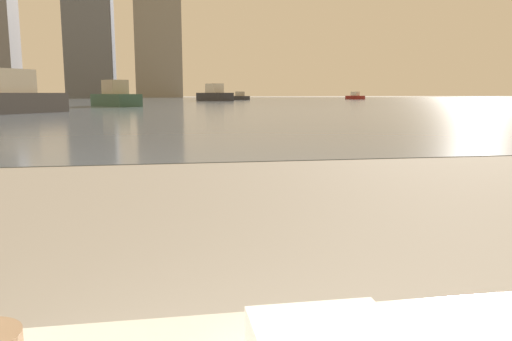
# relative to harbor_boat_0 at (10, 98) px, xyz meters

# --- Properties ---
(harbor_water) EXTENTS (180.00, 110.00, 0.01)m
(harbor_water) POSITION_rel_harbor_boat_0_xyz_m (7.67, 36.47, -0.73)
(harbor_water) COLOR slate
(harbor_water) RESTS_ON ground_plane
(harbor_boat_0) EXTENTS (4.65, 5.64, 2.07)m
(harbor_boat_0) POSITION_rel_harbor_boat_0_xyz_m (0.00, 0.00, 0.00)
(harbor_boat_0) COLOR #4C4C51
(harbor_boat_0) RESTS_ON harbor_water
(harbor_boat_1) EXTENTS (4.38, 5.99, 2.15)m
(harbor_boat_1) POSITION_rel_harbor_boat_0_xyz_m (13.14, 38.10, 0.03)
(harbor_boat_1) COLOR #2D2D33
(harbor_boat_1) RESTS_ON harbor_water
(harbor_boat_2) EXTENTS (4.05, 5.26, 1.90)m
(harbor_boat_2) POSITION_rel_harbor_boat_0_xyz_m (3.58, 12.62, -0.06)
(harbor_boat_2) COLOR #335647
(harbor_boat_2) RESTS_ON harbor_water
(harbor_boat_3) EXTENTS (2.55, 3.27, 1.18)m
(harbor_boat_3) POSITION_rel_harbor_boat_0_xyz_m (17.57, 46.43, -0.31)
(harbor_boat_3) COLOR #2D2D33
(harbor_boat_3) RESTS_ON harbor_water
(harbor_boat_4) EXTENTS (2.44, 3.32, 1.19)m
(harbor_boat_4) POSITION_rel_harbor_boat_0_xyz_m (36.56, 50.46, -0.31)
(harbor_boat_4) COLOR maroon
(harbor_boat_4) RESTS_ON harbor_water
(skyline_tower_1) EXTENTS (9.90, 9.20, 32.40)m
(skyline_tower_1) POSITION_rel_harbor_boat_0_xyz_m (-9.35, 92.47, 15.46)
(skyline_tower_1) COLOR slate
(skyline_tower_1) RESTS_ON ground_plane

